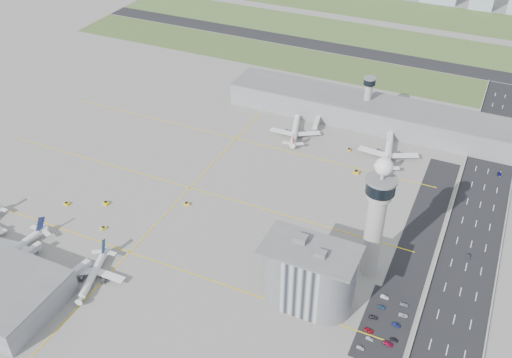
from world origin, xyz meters
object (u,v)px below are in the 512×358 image
at_px(tug_1, 103,228).
at_px(car_lot_5, 385,297).
at_px(airplane_near_c, 92,272).
at_px(car_lot_1, 370,339).
at_px(airplane_far_b, 389,147).
at_px(tug_3, 186,204).
at_px(jet_bridge_far_1, 390,135).
at_px(tug_4, 349,150).
at_px(jet_bridge_far_0, 318,119).
at_px(tug_2, 106,203).
at_px(jet_bridge_near_1, 17,262).
at_px(car_lot_7, 388,344).
at_px(airplane_far_a, 295,127).
at_px(admin_building, 309,275).
at_px(car_lot_8, 394,339).
at_px(tug_0, 66,203).
at_px(car_hw_4, 488,122).
at_px(car_lot_10, 403,315).
at_px(jet_bridge_near_2, 67,281).
at_px(car_lot_9, 396,325).
at_px(car_lot_0, 360,348).
at_px(control_tower, 377,213).
at_px(car_lot_4, 381,307).
at_px(car_hw_2, 499,174).
at_px(secondary_tower, 368,95).
at_px(car_lot_11, 404,305).
at_px(car_hw_1, 469,256).
at_px(airplane_near_b, 13,246).
at_px(car_lot_3, 373,317).
at_px(car_lot_2, 368,330).

bearing_deg(tug_1, car_lot_5, -150.99).
bearing_deg(airplane_near_c, car_lot_1, 82.31).
relative_size(airplane_far_b, tug_3, 14.15).
bearing_deg(airplane_far_b, jet_bridge_far_1, 0.03).
bearing_deg(jet_bridge_far_1, car_lot_1, 1.09).
xyz_separation_m(airplane_near_c, car_lot_1, (128.35, 20.79, -4.58)).
distance_m(tug_1, tug_4, 159.16).
bearing_deg(jet_bridge_far_0, tug_2, -39.57).
height_order(tug_1, car_lot_1, tug_1).
distance_m(jet_bridge_near_1, car_lot_7, 177.30).
height_order(airplane_far_a, jet_bridge_near_1, airplane_far_a).
xyz_separation_m(admin_building, tug_3, (-85.53, 37.27, -14.39)).
height_order(tug_4, car_lot_8, tug_4).
xyz_separation_m(airplane_far_a, airplane_far_b, (62.43, 0.48, 0.67)).
height_order(jet_bridge_far_0, tug_0, jet_bridge_far_0).
height_order(car_lot_8, car_hw_4, car_hw_4).
bearing_deg(car_lot_10, jet_bridge_near_1, 99.62).
height_order(airplane_far_a, tug_0, airplane_far_a).
distance_m(jet_bridge_near_2, car_lot_9, 151.06).
xyz_separation_m(car_lot_1, car_lot_9, (8.28, 11.92, 0.09)).
relative_size(admin_building, car_lot_0, 12.18).
distance_m(car_lot_5, car_hw_4, 189.40).
bearing_deg(tug_0, control_tower, -82.40).
distance_m(tug_0, car_lot_9, 186.86).
xyz_separation_m(car_lot_4, car_lot_8, (9.45, -15.46, -0.02)).
bearing_deg(airplane_near_c, jet_bridge_far_1, 135.65).
relative_size(tug_3, car_lot_4, 0.86).
height_order(admin_building, car_lot_8, admin_building).
height_order(airplane_near_c, jet_bridge_far_1, airplane_near_c).
xyz_separation_m(car_hw_2, car_hw_4, (-13.27, 62.35, 0.10)).
height_order(car_lot_0, car_lot_7, car_lot_7).
height_order(admin_building, car_lot_7, admin_building).
distance_m(secondary_tower, car_lot_0, 196.29).
distance_m(car_lot_0, car_lot_11, 33.13).
distance_m(tug_4, car_lot_9, 141.16).
height_order(jet_bridge_near_2, tug_3, jet_bridge_near_2).
distance_m(airplane_far_a, car_hw_1, 142.00).
height_order(car_lot_10, car_hw_2, car_lot_10).
height_order(airplane_far_b, tug_1, airplane_far_b).
xyz_separation_m(airplane_far_b, tug_0, (-150.00, -124.11, -5.36)).
bearing_deg(car_lot_10, jet_bridge_far_0, 26.97).
bearing_deg(car_lot_8, car_hw_1, -12.92).
bearing_deg(airplane_near_b, car_lot_5, 113.32).
xyz_separation_m(car_lot_9, car_hw_4, (15.56, 201.78, 0.01)).
bearing_deg(car_lot_3, control_tower, 14.31).
relative_size(secondary_tower, car_lot_2, 7.70).
relative_size(admin_building, car_lot_5, 10.79).
distance_m(tug_0, car_lot_7, 187.02).
bearing_deg(car_lot_5, admin_building, 116.36).
bearing_deg(tug_4, car_hw_2, 172.83).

